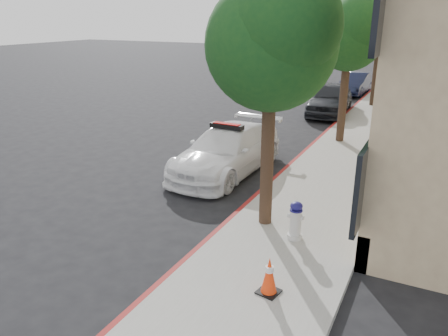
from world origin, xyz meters
name	(u,v)px	position (x,y,z in m)	size (l,w,h in m)	color
ground	(201,181)	(0.00, 0.00, 0.00)	(120.00, 120.00, 0.00)	black
sidewalk	(374,123)	(3.60, 10.00, 0.07)	(3.20, 50.00, 0.15)	gray
curb_strip	(340,120)	(2.06, 10.00, 0.07)	(0.12, 50.00, 0.15)	maroon
tree_near	(272,44)	(2.93, -2.01, 4.27)	(2.92, 2.82, 5.62)	black
tree_mid	(350,35)	(2.93, 5.99, 4.16)	(2.77, 2.64, 5.43)	black
tree_far	(382,24)	(2.93, 13.99, 4.39)	(3.10, 3.00, 5.81)	black
police_car	(227,150)	(0.35, 1.10, 0.74)	(2.28, 5.18, 1.63)	white
parked_car_mid	(330,98)	(1.20, 11.27, 0.82)	(1.93, 4.81, 1.64)	#212329
parked_car_far	(355,84)	(1.20, 17.98, 0.67)	(1.42, 4.08, 1.34)	#161B37
fire_hydrant	(296,221)	(3.79, -2.47, 0.58)	(0.36, 0.34, 0.88)	silver
traffic_cone	(269,276)	(4.00, -4.61, 0.50)	(0.43, 0.43, 0.71)	black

